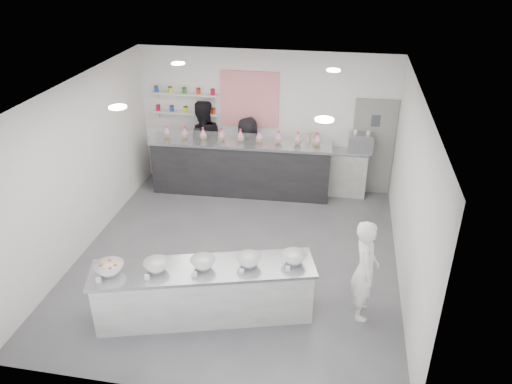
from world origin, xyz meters
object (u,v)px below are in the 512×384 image
at_px(espresso_machine, 361,143).
at_px(back_bar, 241,167).
at_px(staff_right, 248,154).
at_px(espresso_ledge, 335,172).
at_px(staff_left, 203,144).
at_px(prep_counter, 205,292).
at_px(woman_prep, 365,270).

bearing_deg(espresso_machine, back_bar, -172.58).
bearing_deg(staff_right, espresso_ledge, -157.56).
bearing_deg(staff_right, staff_left, 20.21).
bearing_deg(prep_counter, staff_left, 89.85).
bearing_deg(woman_prep, prep_counter, 97.17).
relative_size(prep_counter, staff_right, 1.95).
height_order(back_bar, espresso_ledge, back_bar).
xyz_separation_m(back_bar, woman_prep, (2.57, -3.56, 0.20)).
distance_m(prep_counter, back_bar, 4.03).
distance_m(espresso_ledge, espresso_machine, 0.85).
bearing_deg(espresso_ledge, staff_left, -178.55).
height_order(prep_counter, back_bar, back_bar).
bearing_deg(woman_prep, staff_right, 28.69).
height_order(espresso_ledge, espresso_machine, espresso_machine).
distance_m(back_bar, staff_left, 1.02).
relative_size(espresso_machine, staff_left, 0.26).
xyz_separation_m(prep_counter, back_bar, (-0.30, 4.01, 0.16)).
height_order(espresso_ledge, staff_right, staff_right).
bearing_deg(espresso_ledge, espresso_machine, 0.00).
bearing_deg(staff_left, back_bar, 143.66).
distance_m(espresso_ledge, staff_right, 1.92).
xyz_separation_m(back_bar, espresso_ledge, (2.00, 0.32, -0.09)).
distance_m(prep_counter, staff_right, 4.29).
bearing_deg(espresso_machine, staff_right, -178.23).
xyz_separation_m(woman_prep, staff_right, (-2.47, 3.81, 0.02)).
bearing_deg(espresso_ledge, prep_counter, -111.34).
relative_size(espresso_ledge, woman_prep, 0.85).
bearing_deg(staff_left, staff_right, 159.06).
relative_size(prep_counter, espresso_ledge, 2.35).
xyz_separation_m(prep_counter, espresso_ledge, (1.70, 4.34, 0.07)).
distance_m(staff_left, staff_right, 1.02).
bearing_deg(espresso_machine, woman_prep, -88.78).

